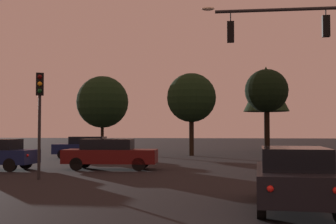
% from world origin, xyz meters
% --- Properties ---
extents(ground_plane, '(168.00, 168.00, 0.00)m').
position_xyz_m(ground_plane, '(0.00, 24.50, 0.00)').
color(ground_plane, black).
rests_on(ground_plane, ground).
extents(traffic_signal_mast_arm, '(7.26, 0.37, 7.68)m').
position_xyz_m(traffic_signal_mast_arm, '(5.10, 13.08, 5.27)').
color(traffic_signal_mast_arm, '#232326').
rests_on(traffic_signal_mast_arm, ground).
extents(traffic_light_corner_right, '(0.37, 0.39, 4.24)m').
position_xyz_m(traffic_light_corner_right, '(-6.42, 10.97, 3.01)').
color(traffic_light_corner_right, '#232326').
rests_on(traffic_light_corner_right, ground).
extents(car_nearside_lane, '(2.16, 4.71, 1.52)m').
position_xyz_m(car_nearside_lane, '(2.57, 5.38, 0.80)').
color(car_nearside_lane, black).
rests_on(car_nearside_lane, ground).
extents(car_crossing_left, '(4.74, 1.92, 1.52)m').
position_xyz_m(car_crossing_left, '(-4.77, 15.74, 0.80)').
color(car_crossing_left, '#4C0F0F').
rests_on(car_crossing_left, ground).
extents(car_far_lane, '(4.47, 1.87, 1.52)m').
position_xyz_m(car_far_lane, '(-8.60, 24.14, 0.79)').
color(car_far_lane, '#0F1947').
rests_on(car_far_lane, ground).
extents(tree_behind_sign, '(3.26, 3.26, 6.58)m').
position_xyz_m(tree_behind_sign, '(4.13, 28.15, 4.89)').
color(tree_behind_sign, black).
rests_on(tree_behind_sign, ground).
extents(tree_left_far, '(3.81, 3.81, 6.40)m').
position_xyz_m(tree_left_far, '(-1.56, 28.41, 4.47)').
color(tree_left_far, black).
rests_on(tree_left_far, ground).
extents(tree_center_horizon, '(4.83, 4.83, 7.02)m').
position_xyz_m(tree_center_horizon, '(-10.27, 34.38, 4.60)').
color(tree_center_horizon, black).
rests_on(tree_center_horizon, ground).
extents(tree_right_cluster, '(4.27, 4.27, 8.00)m').
position_xyz_m(tree_right_cluster, '(4.92, 36.66, 5.85)').
color(tree_right_cluster, black).
rests_on(tree_right_cluster, ground).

